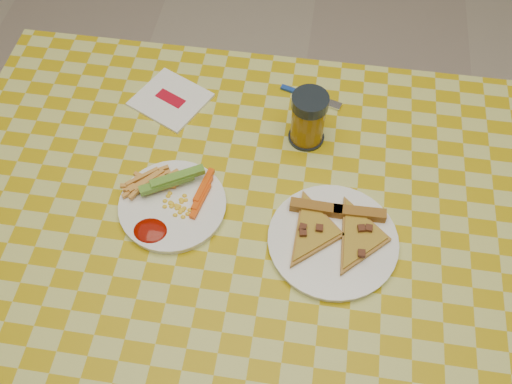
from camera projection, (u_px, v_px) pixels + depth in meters
The scene contains 9 objects.
ground at pixel (265, 354), 1.67m from camera, with size 8.00×8.00×0.00m, color beige.
table at pixel (269, 244), 1.10m from camera, with size 1.28×0.88×0.76m.
plate_left at pixel (173, 206), 1.06m from camera, with size 0.20×0.20×0.01m, color white.
plate_right at pixel (333, 241), 1.01m from camera, with size 0.23×0.23×0.01m, color white.
fries_veggies at pixel (169, 194), 1.05m from camera, with size 0.18×0.17×0.04m.
pizza_slices at pixel (336, 231), 1.01m from camera, with size 0.20×0.19×0.02m.
drink_glass at pixel (308, 119), 1.10m from camera, with size 0.07×0.07×0.12m.
napkin at pixel (171, 100), 1.21m from camera, with size 0.18×0.18×0.01m.
fork at pixel (312, 97), 1.21m from camera, with size 0.13×0.05×0.01m.
Camera 1 is at (0.05, -0.52, 1.66)m, focal length 40.00 mm.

